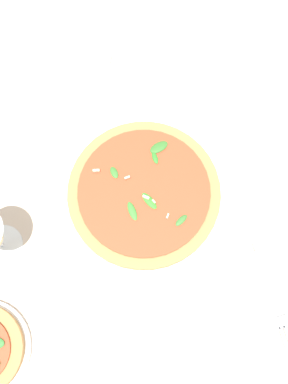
% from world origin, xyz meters
% --- Properties ---
extents(ground_plane, '(6.00, 6.00, 0.00)m').
position_xyz_m(ground_plane, '(0.00, 0.00, 0.00)').
color(ground_plane, beige).
extents(pizza_arugula_main, '(0.34, 0.34, 0.05)m').
position_xyz_m(pizza_arugula_main, '(-0.03, 0.01, 0.02)').
color(pizza_arugula_main, white).
rests_on(pizza_arugula_main, ground_plane).
extents(napkin, '(0.16, 0.11, 0.01)m').
position_xyz_m(napkin, '(0.14, 0.27, 0.00)').
color(napkin, white).
rests_on(napkin, ground_plane).
extents(fork, '(0.21, 0.09, 0.00)m').
position_xyz_m(fork, '(0.15, 0.27, 0.01)').
color(fork, silver).
rests_on(fork, ground_plane).
extents(side_plate_white, '(0.16, 0.16, 0.02)m').
position_xyz_m(side_plate_white, '(-0.36, -0.18, 0.01)').
color(side_plate_white, white).
rests_on(side_plate_white, ground_plane).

